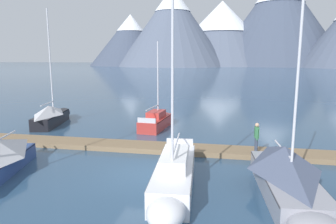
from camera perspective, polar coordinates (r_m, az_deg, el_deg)
name	(u,v)px	position (r m, az deg, el deg)	size (l,w,h in m)	color
ground_plane	(141,174)	(15.07, -5.03, -11.42)	(700.00, 700.00, 0.00)	#2D4C6B
mountain_west_summit	(131,40)	(228.69, -6.88, 13.15)	(58.80, 58.80, 36.07)	#424C60
mountain_central_massif	(173,26)	(211.25, 0.86, 15.54)	(73.36, 73.36, 51.03)	slate
mountain_shoulder_ridge	(222,32)	(234.67, 9.91, 14.40)	(87.48, 87.48, 45.90)	slate
mountain_east_summit	(279,17)	(238.08, 19.79, 16.14)	(92.62, 92.62, 65.08)	#424C60
dock	(161,148)	(18.67, -1.33, -6.66)	(26.04, 2.60, 0.30)	#846B4C
sailboat_nearest_berth	(52,115)	(27.54, -20.62, -0.48)	(2.88, 6.76, 9.40)	black
sailboat_mid_dock_port	(158,120)	(24.75, -1.94, -1.53)	(1.79, 5.58, 6.77)	#B2332D
sailboat_mid_dock_starboard	(174,177)	(13.03, 1.06, -11.89)	(2.18, 7.24, 8.06)	white
sailboat_far_berth	(287,175)	(13.43, 21.21, -10.74)	(2.64, 7.25, 7.87)	#93939E
person_on_dock	(257,136)	(17.67, 16.05, -4.27)	(0.25, 0.59, 1.69)	#384256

